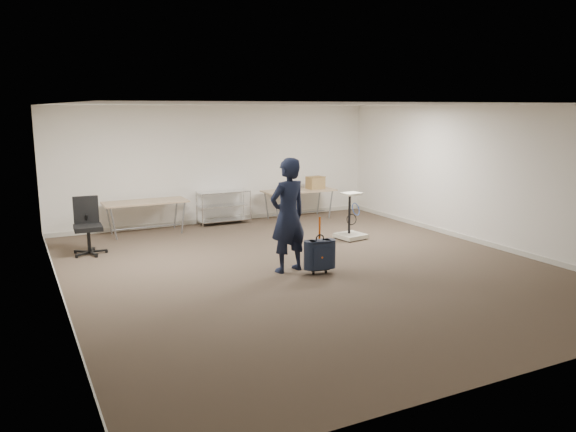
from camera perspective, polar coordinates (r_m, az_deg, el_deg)
ground at (r=9.83m, az=2.01°, el=-5.28°), size 9.00×9.00×0.00m
room_shell at (r=11.01m, az=-1.44°, el=-3.23°), size 8.00×9.00×9.00m
folding_table_left at (r=12.68m, az=-14.28°, el=1.23°), size 1.80×0.75×0.73m
folding_table_right at (r=13.97m, az=1.10°, el=2.46°), size 1.80×0.75×0.73m
wire_shelf at (r=13.48m, az=-6.57°, el=1.04°), size 1.22×0.47×0.80m
person at (r=9.41m, az=-0.00°, el=0.06°), size 0.79×0.60×1.94m
suitcase at (r=9.41m, az=3.24°, el=-3.95°), size 0.38×0.26×0.97m
office_chair at (r=11.33m, az=-19.60°, el=-2.02°), size 0.66×0.66×1.09m
equipment_cart at (r=11.97m, az=6.40°, el=-1.09°), size 0.61×0.61×0.99m
cardboard_box at (r=14.18m, az=2.80°, el=3.41°), size 0.43×0.34×0.31m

